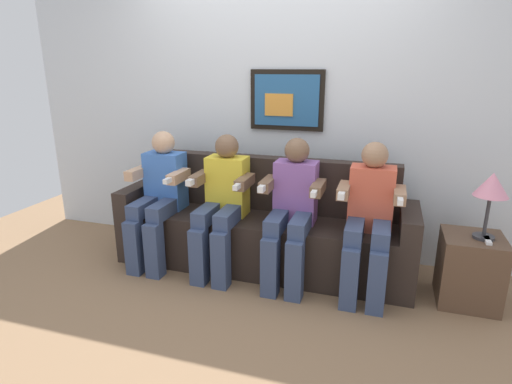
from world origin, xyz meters
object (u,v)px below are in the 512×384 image
object	(u,v)px
person_right_center	(292,207)
table_lamp	(492,188)
person_left_center	(222,200)
person_leftmost	(159,194)
spare_remote_on_table	(487,240)
couch	(262,231)
person_rightmost	(369,215)
side_table_right	(469,269)

from	to	relation	value
person_right_center	table_lamp	xyz separation A→B (m)	(1.32, 0.05, 0.25)
person_left_center	person_right_center	xyz separation A→B (m)	(0.57, 0.00, 0.00)
person_leftmost	table_lamp	xyz separation A→B (m)	(2.46, 0.05, 0.25)
table_lamp	spare_remote_on_table	xyz separation A→B (m)	(0.01, -0.06, -0.35)
couch	spare_remote_on_table	world-z (taller)	couch
table_lamp	person_rightmost	bearing A→B (deg)	-176.28
person_left_center	table_lamp	world-z (taller)	person_left_center
person_leftmost	person_right_center	bearing A→B (deg)	-0.02
person_right_center	person_left_center	bearing A→B (deg)	180.00
table_lamp	spare_remote_on_table	distance (m)	0.35
couch	person_left_center	size ratio (longest dim) A/B	2.17
person_left_center	table_lamp	bearing A→B (deg)	1.49
person_leftmost	person_rightmost	bearing A→B (deg)	-0.02
person_leftmost	spare_remote_on_table	bearing A→B (deg)	-0.25
couch	table_lamp	distance (m)	1.70
person_rightmost	side_table_right	world-z (taller)	person_rightmost
person_left_center	person_rightmost	bearing A→B (deg)	0.00
person_leftmost	spare_remote_on_table	world-z (taller)	person_leftmost
person_rightmost	spare_remote_on_table	xyz separation A→B (m)	(0.77, -0.01, -0.10)
person_right_center	side_table_right	xyz separation A→B (m)	(1.27, 0.06, -0.36)
couch	person_leftmost	bearing A→B (deg)	-168.79
couch	person_left_center	world-z (taller)	person_left_center
person_leftmost	person_right_center	world-z (taller)	same
person_rightmost	side_table_right	xyz separation A→B (m)	(0.71, 0.06, -0.36)
person_leftmost	spare_remote_on_table	distance (m)	2.47
couch	table_lamp	xyz separation A→B (m)	(1.61, -0.12, 0.55)
table_lamp	spare_remote_on_table	world-z (taller)	table_lamp
person_right_center	person_rightmost	world-z (taller)	same
person_right_center	table_lamp	world-z (taller)	person_right_center
person_rightmost	table_lamp	world-z (taller)	person_rightmost
person_right_center	side_table_right	bearing A→B (deg)	2.76
person_rightmost	table_lamp	xyz separation A→B (m)	(0.76, 0.05, 0.25)
couch	person_leftmost	world-z (taller)	person_leftmost
side_table_right	spare_remote_on_table	world-z (taller)	spare_remote_on_table
couch	side_table_right	xyz separation A→B (m)	(1.56, -0.11, -0.06)
person_right_center	side_table_right	distance (m)	1.32
couch	person_leftmost	distance (m)	0.91
person_left_center	person_right_center	distance (m)	0.57
person_leftmost	table_lamp	world-z (taller)	person_leftmost
person_leftmost	person_right_center	distance (m)	1.13
person_leftmost	person_right_center	xyz separation A→B (m)	(1.13, -0.00, 0.00)
side_table_right	spare_remote_on_table	xyz separation A→B (m)	(0.06, -0.07, 0.26)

